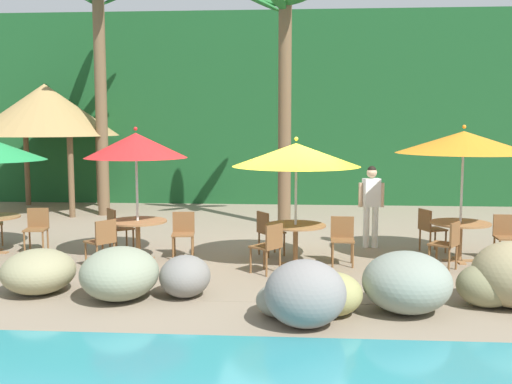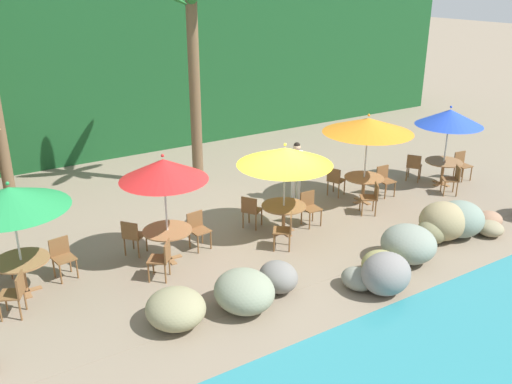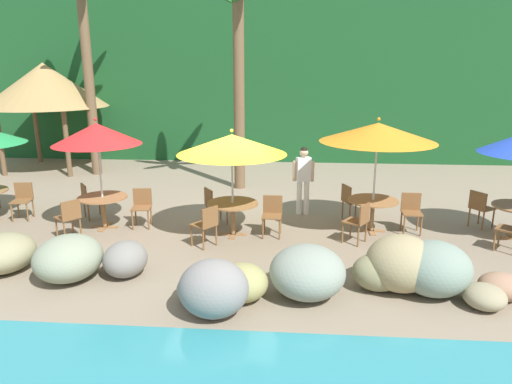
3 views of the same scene
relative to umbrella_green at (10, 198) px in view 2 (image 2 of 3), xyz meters
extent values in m
plane|color=gray|center=(5.76, -0.29, -2.06)|extent=(120.00, 120.00, 0.00)
cube|color=gray|center=(5.76, -0.29, -2.06)|extent=(18.00, 5.20, 0.01)
cube|color=#194C23|center=(5.76, 8.71, 0.94)|extent=(28.00, 2.40, 6.00)
ellipsoid|color=gray|center=(2.12, -2.65, -1.73)|extent=(1.10, 1.17, 0.67)
ellipsoid|color=gray|center=(10.23, -3.36, -1.88)|extent=(0.64, 0.66, 0.37)
ellipsoid|color=gray|center=(6.15, -3.90, -1.63)|extent=(1.04, 0.93, 0.87)
ellipsoid|color=gray|center=(7.54, -3.20, -1.65)|extent=(1.21, 1.24, 0.84)
ellipsoid|color=#9A8A62|center=(9.08, -2.85, -1.60)|extent=(1.16, 1.11, 0.93)
ellipsoid|color=gray|center=(5.80, -3.47, -1.85)|extent=(0.61, 0.73, 0.42)
ellipsoid|color=#959157|center=(6.52, -3.39, -1.77)|extent=(0.82, 0.81, 0.58)
ellipsoid|color=#9B7359|center=(10.60, -3.05, -1.85)|extent=(0.70, 0.63, 0.43)
ellipsoid|color=#817D58|center=(8.72, -2.88, -1.75)|extent=(0.87, 0.71, 0.62)
ellipsoid|color=gray|center=(3.45, -2.88, -1.68)|extent=(1.14, 1.26, 0.77)
ellipsoid|color=gray|center=(9.57, -2.95, -1.62)|extent=(1.19, 1.14, 0.88)
ellipsoid|color=slate|center=(4.38, -2.68, -1.75)|extent=(0.76, 0.87, 0.62)
cylinder|color=silver|center=(0.00, 0.00, -0.98)|extent=(0.04, 0.04, 2.17)
cone|color=#238E47|center=(0.00, 0.00, 0.00)|extent=(2.21, 2.21, 0.44)
sphere|color=#238E47|center=(0.00, 0.00, 0.30)|extent=(0.07, 0.07, 0.07)
cube|color=olive|center=(0.00, 0.00, -2.05)|extent=(0.60, 0.12, 0.03)
cube|color=olive|center=(0.00, 0.00, -2.05)|extent=(0.12, 0.60, 0.03)
cylinder|color=olive|center=(0.00, 0.00, -1.69)|extent=(0.09, 0.09, 0.71)
cylinder|color=olive|center=(0.00, 0.00, -1.34)|extent=(1.10, 1.10, 0.03)
cylinder|color=brown|center=(1.04, -0.03, -1.84)|extent=(0.04, 0.04, 0.45)
cylinder|color=brown|center=(0.69, -0.08, -1.84)|extent=(0.04, 0.04, 0.45)
cylinder|color=brown|center=(0.99, 0.33, -1.84)|extent=(0.04, 0.04, 0.45)
cylinder|color=brown|center=(0.64, 0.27, -1.84)|extent=(0.04, 0.04, 0.45)
cube|color=brown|center=(0.84, 0.12, -1.60)|extent=(0.48, 0.48, 0.03)
cube|color=brown|center=(0.81, 0.32, -1.40)|extent=(0.42, 0.10, 0.42)
cylinder|color=brown|center=(-0.31, 1.00, -1.84)|extent=(0.04, 0.04, 0.45)
cylinder|color=brown|center=(-0.15, 0.68, -1.84)|extent=(0.04, 0.04, 0.45)
cylinder|color=brown|center=(-0.60, -0.85, -1.84)|extent=(0.04, 0.04, 0.45)
cylinder|color=brown|center=(-0.45, -0.53, -1.84)|extent=(0.04, 0.04, 0.45)
cylinder|color=brown|center=(-0.28, -1.01, -1.84)|extent=(0.04, 0.04, 0.45)
cylinder|color=brown|center=(-0.13, -0.68, -1.84)|extent=(0.04, 0.04, 0.45)
cube|color=brown|center=(-0.36, -0.77, -1.60)|extent=(0.56, 0.56, 0.03)
cube|color=brown|center=(-0.18, -0.85, -1.40)|extent=(0.21, 0.39, 0.42)
cylinder|color=silver|center=(3.02, -0.29, -0.94)|extent=(0.04, 0.04, 2.26)
cone|color=red|center=(3.02, -0.29, 0.09)|extent=(1.92, 1.92, 0.47)
sphere|color=red|center=(3.02, -0.29, 0.40)|extent=(0.07, 0.07, 0.07)
cube|color=olive|center=(3.02, -0.29, -2.05)|extent=(0.60, 0.12, 0.03)
cube|color=olive|center=(3.02, -0.29, -2.05)|extent=(0.12, 0.60, 0.03)
cylinder|color=olive|center=(3.02, -0.29, -1.69)|extent=(0.09, 0.09, 0.71)
cylinder|color=olive|center=(3.02, -0.29, -1.34)|extent=(1.10, 1.10, 0.03)
cylinder|color=brown|center=(4.06, -0.34, -1.84)|extent=(0.04, 0.04, 0.45)
cylinder|color=brown|center=(3.71, -0.38, -1.84)|extent=(0.04, 0.04, 0.45)
cylinder|color=brown|center=(4.02, 0.01, -1.84)|extent=(0.04, 0.04, 0.45)
cylinder|color=brown|center=(3.67, -0.03, -1.84)|extent=(0.04, 0.04, 0.45)
cube|color=brown|center=(3.86, -0.18, -1.60)|extent=(0.47, 0.47, 0.03)
cube|color=brown|center=(3.84, 0.01, -1.40)|extent=(0.42, 0.09, 0.42)
cylinder|color=brown|center=(2.53, 0.63, -1.84)|extent=(0.04, 0.04, 0.45)
cylinder|color=brown|center=(2.75, 0.35, -1.84)|extent=(0.04, 0.04, 0.45)
cylinder|color=brown|center=(2.25, 0.41, -1.84)|extent=(0.04, 0.04, 0.45)
cylinder|color=brown|center=(2.47, 0.13, -1.84)|extent=(0.04, 0.04, 0.45)
cube|color=brown|center=(2.50, 0.38, -1.60)|extent=(0.59, 0.59, 0.03)
cube|color=brown|center=(2.34, 0.26, -1.40)|extent=(0.29, 0.35, 0.42)
cylinder|color=brown|center=(2.25, -1.00, -1.84)|extent=(0.04, 0.04, 0.45)
cylinder|color=brown|center=(2.47, -0.71, -1.84)|extent=(0.04, 0.04, 0.45)
cylinder|color=brown|center=(2.54, -1.21, -1.84)|extent=(0.04, 0.04, 0.45)
cylinder|color=brown|center=(2.75, -0.93, -1.84)|extent=(0.04, 0.04, 0.45)
cube|color=brown|center=(2.50, -0.96, -1.60)|extent=(0.59, 0.59, 0.03)
cube|color=brown|center=(2.66, -1.08, -1.40)|extent=(0.28, 0.36, 0.42)
cylinder|color=silver|center=(6.00, -0.52, -1.01)|extent=(0.04, 0.04, 2.11)
cone|color=yellow|center=(6.00, -0.52, -0.06)|extent=(2.31, 2.31, 0.41)
sphere|color=yellow|center=(6.00, -0.52, 0.23)|extent=(0.07, 0.07, 0.07)
cube|color=olive|center=(6.00, -0.52, -2.05)|extent=(0.60, 0.12, 0.03)
cube|color=olive|center=(6.00, -0.52, -2.05)|extent=(0.12, 0.60, 0.03)
cylinder|color=olive|center=(6.00, -0.52, -1.69)|extent=(0.09, 0.09, 0.71)
cylinder|color=olive|center=(6.00, -0.52, -1.34)|extent=(1.10, 1.10, 0.03)
cylinder|color=brown|center=(7.03, -0.73, -1.84)|extent=(0.04, 0.04, 0.45)
cylinder|color=brown|center=(6.67, -0.72, -1.84)|extent=(0.04, 0.04, 0.45)
cylinder|color=brown|center=(7.04, -0.37, -1.84)|extent=(0.04, 0.04, 0.45)
cylinder|color=brown|center=(6.68, -0.37, -1.84)|extent=(0.04, 0.04, 0.45)
cube|color=brown|center=(6.85, -0.55, -1.60)|extent=(0.43, 0.43, 0.03)
cube|color=brown|center=(6.86, -0.35, -1.40)|extent=(0.42, 0.05, 0.42)
cylinder|color=brown|center=(5.59, 0.43, -1.84)|extent=(0.04, 0.04, 0.45)
cylinder|color=brown|center=(5.78, 0.13, -1.84)|extent=(0.04, 0.04, 0.45)
cylinder|color=brown|center=(5.29, 0.24, -1.84)|extent=(0.04, 0.04, 0.45)
cylinder|color=brown|center=(5.49, -0.06, -1.84)|extent=(0.04, 0.04, 0.45)
cube|color=brown|center=(5.54, 0.18, -1.60)|extent=(0.58, 0.58, 0.03)
cube|color=brown|center=(5.37, 0.08, -1.40)|extent=(0.26, 0.37, 0.42)
cylinder|color=brown|center=(5.24, -1.24, -1.84)|extent=(0.04, 0.04, 0.45)
cylinder|color=brown|center=(5.46, -0.95, -1.84)|extent=(0.04, 0.04, 0.45)
cylinder|color=brown|center=(5.52, -1.45, -1.84)|extent=(0.04, 0.04, 0.45)
cylinder|color=brown|center=(5.74, -1.17, -1.84)|extent=(0.04, 0.04, 0.45)
cube|color=brown|center=(5.49, -1.20, -1.60)|extent=(0.59, 0.59, 0.03)
cube|color=brown|center=(5.65, -1.32, -1.40)|extent=(0.28, 0.36, 0.42)
cylinder|color=silver|center=(9.06, -0.06, -0.90)|extent=(0.04, 0.04, 2.32)
cone|color=orange|center=(9.06, -0.06, 0.16)|extent=(2.46, 2.46, 0.40)
sphere|color=orange|center=(9.06, -0.06, 0.44)|extent=(0.07, 0.07, 0.07)
cube|color=olive|center=(9.06, -0.06, -2.05)|extent=(0.60, 0.12, 0.03)
cube|color=olive|center=(9.06, -0.06, -2.05)|extent=(0.12, 0.60, 0.03)
cylinder|color=olive|center=(9.06, -0.06, -1.69)|extent=(0.09, 0.09, 0.71)
cylinder|color=olive|center=(9.06, -0.06, -1.34)|extent=(1.10, 1.10, 0.03)
cylinder|color=brown|center=(10.08, -0.29, -1.84)|extent=(0.04, 0.04, 0.45)
cylinder|color=brown|center=(9.72, -0.27, -1.84)|extent=(0.04, 0.04, 0.45)
cylinder|color=brown|center=(10.09, 0.07, -1.84)|extent=(0.04, 0.04, 0.45)
cylinder|color=brown|center=(9.74, 0.08, -1.84)|extent=(0.04, 0.04, 0.45)
cube|color=brown|center=(9.91, -0.10, -1.60)|extent=(0.44, 0.44, 0.03)
cube|color=brown|center=(9.92, 0.10, -1.40)|extent=(0.42, 0.05, 0.42)
cylinder|color=brown|center=(8.84, 0.96, -1.84)|extent=(0.04, 0.04, 0.45)
cylinder|color=brown|center=(8.97, 0.62, -1.84)|extent=(0.04, 0.04, 0.45)
cylinder|color=brown|center=(8.51, 0.82, -1.84)|extent=(0.04, 0.04, 0.45)
cylinder|color=brown|center=(8.64, 0.49, -1.84)|extent=(0.04, 0.04, 0.45)
cube|color=brown|center=(8.74, 0.72, -1.60)|extent=(0.55, 0.55, 0.03)
cube|color=brown|center=(8.55, 0.65, -1.40)|extent=(0.19, 0.40, 0.42)
cylinder|color=brown|center=(8.34, -0.82, -1.84)|extent=(0.04, 0.04, 0.45)
cylinder|color=brown|center=(8.54, -0.52, -1.84)|extent=(0.04, 0.04, 0.45)
cylinder|color=brown|center=(8.64, -1.02, -1.84)|extent=(0.04, 0.04, 0.45)
cylinder|color=brown|center=(8.83, -0.72, -1.84)|extent=(0.04, 0.04, 0.45)
cube|color=brown|center=(8.59, -0.77, -1.60)|extent=(0.58, 0.58, 0.03)
cube|color=brown|center=(8.75, -0.88, -1.40)|extent=(0.26, 0.37, 0.42)
cylinder|color=silver|center=(12.06, -0.30, -0.97)|extent=(0.04, 0.04, 2.19)
cone|color=blue|center=(12.06, -0.30, 0.03)|extent=(1.97, 1.97, 0.48)
sphere|color=blue|center=(12.06, -0.30, 0.34)|extent=(0.07, 0.07, 0.07)
cube|color=olive|center=(12.06, -0.30, -2.05)|extent=(0.60, 0.12, 0.03)
cube|color=olive|center=(12.06, -0.30, -2.05)|extent=(0.12, 0.60, 0.03)
cylinder|color=olive|center=(12.06, -0.30, -1.69)|extent=(0.09, 0.09, 0.71)
cylinder|color=olive|center=(12.06, -0.30, -1.34)|extent=(1.10, 1.10, 0.03)
cylinder|color=brown|center=(13.07, -0.59, -1.84)|extent=(0.04, 0.04, 0.45)
cylinder|color=brown|center=(12.71, -0.55, -1.84)|extent=(0.04, 0.04, 0.45)
cylinder|color=brown|center=(13.10, -0.23, -1.84)|extent=(0.04, 0.04, 0.45)
cylinder|color=brown|center=(12.75, -0.19, -1.84)|extent=(0.04, 0.04, 0.45)
cube|color=brown|center=(12.91, -0.39, -1.60)|extent=(0.46, 0.46, 0.03)
cube|color=brown|center=(12.93, -0.19, -1.40)|extent=(0.42, 0.08, 0.42)
cylinder|color=brown|center=(11.64, 0.65, -1.84)|extent=(0.04, 0.04, 0.45)
cylinder|color=brown|center=(11.84, 0.36, -1.84)|extent=(0.04, 0.04, 0.45)
cylinder|color=brown|center=(11.35, 0.46, -1.84)|extent=(0.04, 0.04, 0.45)
cylinder|color=brown|center=(11.54, 0.16, -1.84)|extent=(0.04, 0.04, 0.45)
cube|color=brown|center=(11.59, 0.41, -1.60)|extent=(0.58, 0.58, 0.03)
cube|color=brown|center=(11.43, 0.30, -1.40)|extent=(0.26, 0.37, 0.42)
cylinder|color=brown|center=(11.31, -1.03, -1.84)|extent=(0.04, 0.04, 0.45)
cylinder|color=brown|center=(11.52, -0.74, -1.84)|extent=(0.04, 0.04, 0.45)
cylinder|color=brown|center=(11.60, -1.24, -1.84)|extent=(0.04, 0.04, 0.45)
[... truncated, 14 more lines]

